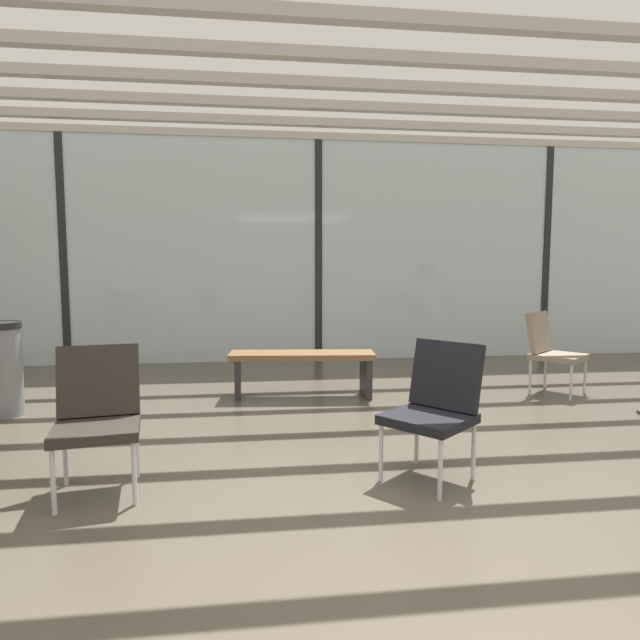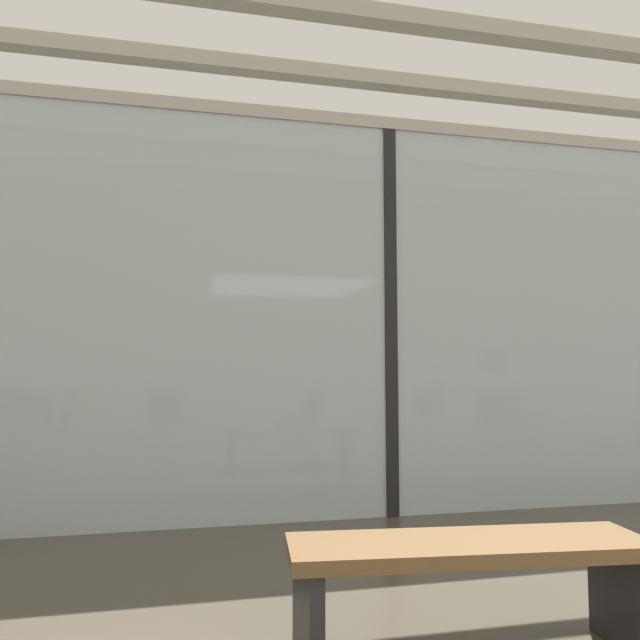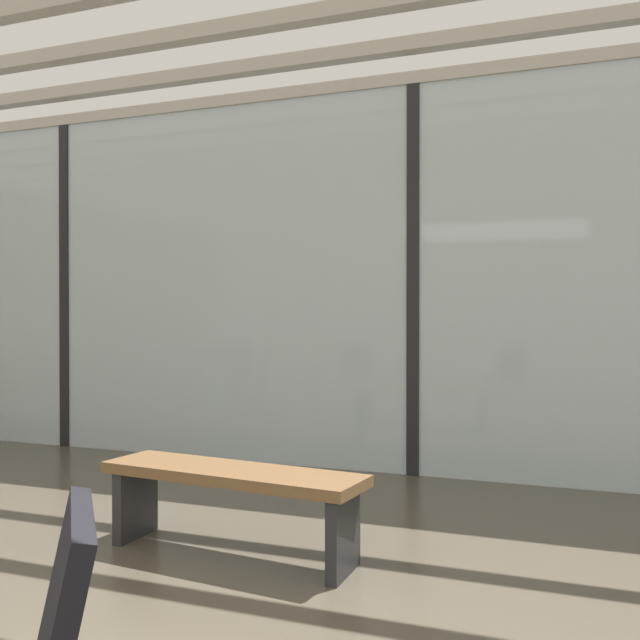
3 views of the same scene
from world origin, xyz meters
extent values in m
cube|color=silver|center=(0.00, 5.20, 1.58)|extent=(14.00, 0.08, 3.15)
cube|color=black|center=(-3.50, 5.20, 1.58)|extent=(0.10, 0.12, 3.15)
cube|color=black|center=(0.00, 5.20, 1.58)|extent=(0.10, 0.12, 3.15)
cube|color=#B7B2A8|center=(0.00, 3.73, 3.20)|extent=(13.72, 0.12, 0.10)
cube|color=#B7B2A8|center=(0.00, 4.47, 3.20)|extent=(13.72, 0.12, 0.10)
cube|color=#B7B2A8|center=(0.00, 5.20, 3.20)|extent=(13.72, 0.12, 0.10)
ellipsoid|color=silver|center=(-0.27, 10.47, 1.81)|extent=(11.29, 3.62, 3.62)
sphere|color=#9D9DA0|center=(-5.46, 10.47, 1.81)|extent=(1.99, 1.99, 1.99)
sphere|color=black|center=(-3.37, 8.80, 2.08)|extent=(0.28, 0.28, 0.28)
sphere|color=black|center=(-2.47, 8.80, 2.08)|extent=(0.28, 0.28, 0.28)
sphere|color=black|center=(-1.57, 8.80, 2.08)|extent=(0.28, 0.28, 0.28)
sphere|color=black|center=(-0.67, 8.80, 2.08)|extent=(0.28, 0.28, 0.28)
sphere|color=black|center=(0.23, 8.80, 2.08)|extent=(0.28, 0.28, 0.28)
sphere|color=black|center=(1.13, 8.80, 2.08)|extent=(0.28, 0.28, 0.28)
cube|color=black|center=(0.29, 0.76, 0.65)|extent=(0.42, 0.46, 0.44)
cube|color=brown|center=(-0.45, 2.94, 0.44)|extent=(1.53, 0.55, 0.06)
cube|color=#262628|center=(0.22, 2.87, 0.21)|extent=(0.06, 0.36, 0.41)
cube|color=#262628|center=(-1.12, 3.00, 0.21)|extent=(0.06, 0.36, 0.41)
camera|label=1|loc=(-0.96, -2.57, 1.35)|focal=30.14mm
camera|label=2|loc=(-1.60, 0.62, 1.18)|focal=33.27mm
camera|label=3|loc=(1.41, -0.51, 1.31)|focal=40.47mm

